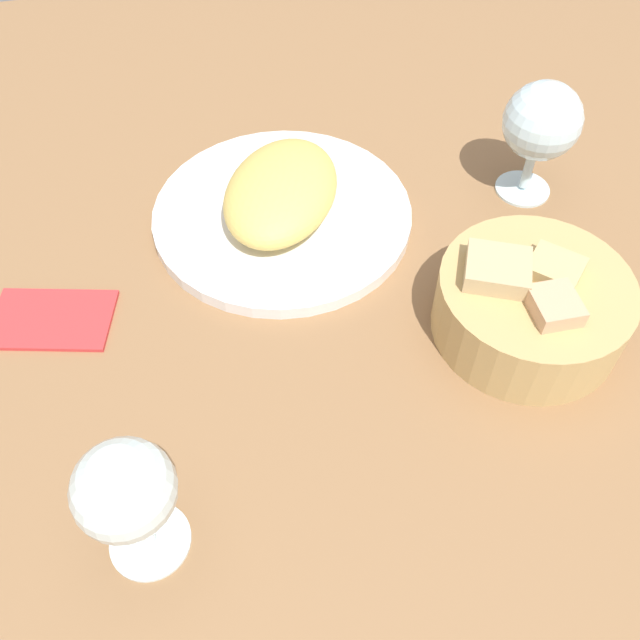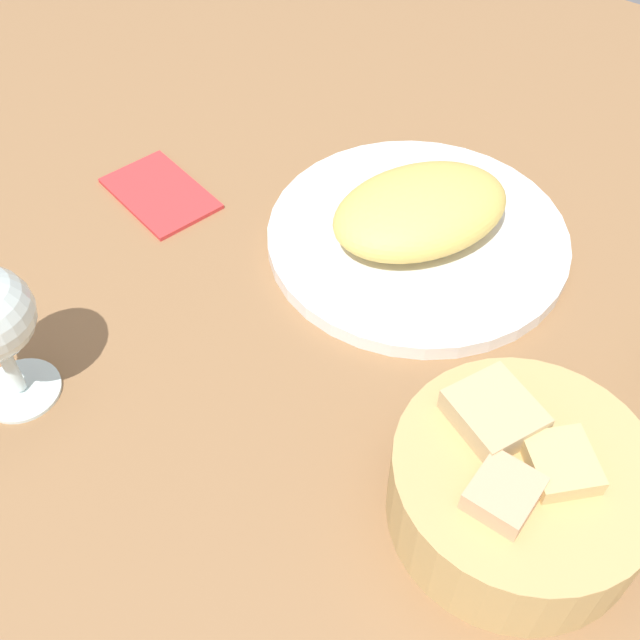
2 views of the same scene
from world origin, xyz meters
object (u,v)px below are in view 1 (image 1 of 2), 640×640
Objects in this scene: wine_glass_near at (126,494)px; folded_napkin at (51,318)px; bread_basket at (529,304)px; wine_glass_far at (541,124)px; plate at (282,215)px.

folded_napkin is (-22.91, -7.47, -7.85)cm from wine_glass_near.
folded_napkin is (-10.15, -41.78, -3.00)cm from bread_basket.
plate is at bearing -92.16° from wine_glass_far.
plate is at bearing -135.22° from bread_basket.
wine_glass_near is 51.85cm from wine_glass_far.
folded_napkin is at bearing -69.66° from plate.
bread_basket is at bearing 0.03° from folded_napkin.
plate is at bearing 34.03° from folded_napkin.
bread_basket is 1.32× the size of wine_glass_far.
bread_basket is (18.74, 18.60, 2.70)cm from plate.
wine_glass_far is (-30.51, 41.92, 0.18)cm from wine_glass_near.
folded_napkin is at bearing -81.25° from wine_glass_far.
wine_glass_near reaches higher than folded_napkin.
bread_basket reaches higher than folded_napkin.
bread_basket is 19.96cm from wine_glass_far.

